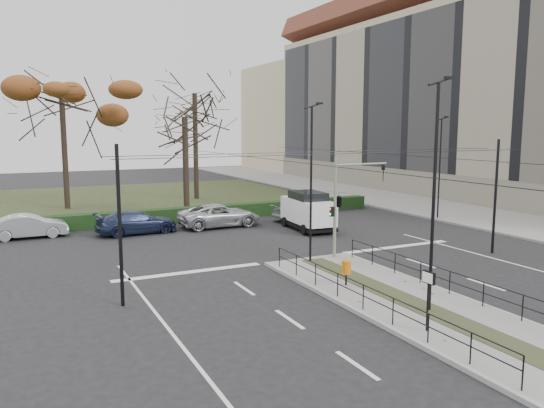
{
  "coord_description": "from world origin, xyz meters",
  "views": [
    {
      "loc": [
        -12.97,
        -17.5,
        6.53
      ],
      "look_at": [
        -1.22,
        6.47,
        2.73
      ],
      "focal_mm": 35.0,
      "sensor_mm": 36.0,
      "label": 1
    }
  ],
  "objects_px": {
    "bare_tree_near": "(185,124)",
    "parked_car_fifth": "(300,212)",
    "rust_tree": "(62,98)",
    "parked_car_fourth": "(220,215)",
    "info_panel": "(428,284)",
    "streetlamp_median_far": "(311,182)",
    "streetlamp_median_near": "(434,195)",
    "bare_tree_center": "(195,101)",
    "parked_car_third": "(137,222)",
    "traffic_light": "(340,199)",
    "streetlamp_sidewalk": "(440,167)",
    "litter_bin": "(346,268)",
    "parked_car_second": "(29,226)",
    "white_van": "(308,210)"
  },
  "relations": [
    {
      "from": "streetlamp_median_near",
      "to": "parked_car_fifth",
      "type": "distance_m",
      "value": 20.21
    },
    {
      "from": "parked_car_fifth",
      "to": "streetlamp_sidewalk",
      "type": "bearing_deg",
      "value": -118.36
    },
    {
      "from": "rust_tree",
      "to": "streetlamp_sidewalk",
      "type": "bearing_deg",
      "value": -35.7
    },
    {
      "from": "streetlamp_median_far",
      "to": "bare_tree_near",
      "type": "distance_m",
      "value": 16.41
    },
    {
      "from": "parked_car_second",
      "to": "rust_tree",
      "type": "bearing_deg",
      "value": -16.29
    },
    {
      "from": "traffic_light",
      "to": "bare_tree_near",
      "type": "xyz_separation_m",
      "value": [
        -3.1,
        15.85,
        3.8
      ]
    },
    {
      "from": "parked_car_fourth",
      "to": "parked_car_fifth",
      "type": "distance_m",
      "value": 6.08
    },
    {
      "from": "streetlamp_sidewalk",
      "to": "parked_car_third",
      "type": "distance_m",
      "value": 21.4
    },
    {
      "from": "streetlamp_sidewalk",
      "to": "white_van",
      "type": "distance_m",
      "value": 10.74
    },
    {
      "from": "bare_tree_center",
      "to": "parked_car_fifth",
      "type": "distance_m",
      "value": 16.69
    },
    {
      "from": "parked_car_fifth",
      "to": "parked_car_third",
      "type": "bearing_deg",
      "value": 85.52
    },
    {
      "from": "rust_tree",
      "to": "parked_car_fifth",
      "type": "xyz_separation_m",
      "value": [
        14.56,
        -12.82,
        -8.31
      ]
    },
    {
      "from": "traffic_light",
      "to": "parked_car_fifth",
      "type": "height_order",
      "value": "traffic_light"
    },
    {
      "from": "traffic_light",
      "to": "litter_bin",
      "type": "distance_m",
      "value": 5.46
    },
    {
      "from": "parked_car_fourth",
      "to": "streetlamp_sidewalk",
      "type": "bearing_deg",
      "value": -107.15
    },
    {
      "from": "litter_bin",
      "to": "streetlamp_median_far",
      "type": "relative_size",
      "value": 0.13
    },
    {
      "from": "bare_tree_near",
      "to": "traffic_light",
      "type": "bearing_deg",
      "value": -78.92
    },
    {
      "from": "traffic_light",
      "to": "litter_bin",
      "type": "relative_size",
      "value": 4.87
    },
    {
      "from": "streetlamp_sidewalk",
      "to": "rust_tree",
      "type": "height_order",
      "value": "rust_tree"
    },
    {
      "from": "streetlamp_sidewalk",
      "to": "parked_car_second",
      "type": "height_order",
      "value": "streetlamp_sidewalk"
    },
    {
      "from": "white_van",
      "to": "bare_tree_center",
      "type": "distance_m",
      "value": 19.17
    },
    {
      "from": "streetlamp_median_far",
      "to": "bare_tree_near",
      "type": "relative_size",
      "value": 0.79
    },
    {
      "from": "litter_bin",
      "to": "parked_car_third",
      "type": "height_order",
      "value": "parked_car_third"
    },
    {
      "from": "litter_bin",
      "to": "bare_tree_center",
      "type": "xyz_separation_m",
      "value": [
        3.15,
        29.32,
        8.15
      ]
    },
    {
      "from": "parked_car_fourth",
      "to": "parked_car_fifth",
      "type": "height_order",
      "value": "parked_car_fourth"
    },
    {
      "from": "parked_car_fifth",
      "to": "white_van",
      "type": "bearing_deg",
      "value": 155.3
    },
    {
      "from": "streetlamp_median_far",
      "to": "traffic_light",
      "type": "bearing_deg",
      "value": 8.02
    },
    {
      "from": "info_panel",
      "to": "parked_car_fourth",
      "type": "relative_size",
      "value": 0.35
    },
    {
      "from": "parked_car_second",
      "to": "streetlamp_median_far",
      "type": "bearing_deg",
      "value": -137.17
    },
    {
      "from": "traffic_light",
      "to": "streetlamp_sidewalk",
      "type": "distance_m",
      "value": 14.59
    },
    {
      "from": "streetlamp_median_near",
      "to": "bare_tree_center",
      "type": "distance_m",
      "value": 33.59
    },
    {
      "from": "info_panel",
      "to": "streetlamp_median_near",
      "type": "bearing_deg",
      "value": 45.03
    },
    {
      "from": "litter_bin",
      "to": "parked_car_fourth",
      "type": "bearing_deg",
      "value": 89.1
    },
    {
      "from": "white_van",
      "to": "parked_car_fifth",
      "type": "relative_size",
      "value": 1.16
    },
    {
      "from": "info_panel",
      "to": "parked_car_second",
      "type": "xyz_separation_m",
      "value": [
        -10.89,
        22.25,
        -0.94
      ]
    },
    {
      "from": "parked_car_third",
      "to": "bare_tree_center",
      "type": "xyz_separation_m",
      "value": [
        8.45,
        13.89,
        8.3
      ]
    },
    {
      "from": "rust_tree",
      "to": "bare_tree_near",
      "type": "xyz_separation_m",
      "value": [
        7.65,
        -7.9,
        -2.06
      ]
    },
    {
      "from": "parked_car_second",
      "to": "rust_tree",
      "type": "height_order",
      "value": "rust_tree"
    },
    {
      "from": "bare_tree_near",
      "to": "parked_car_fifth",
      "type": "distance_m",
      "value": 10.54
    },
    {
      "from": "traffic_light",
      "to": "white_van",
      "type": "distance_m",
      "value": 8.14
    },
    {
      "from": "rust_tree",
      "to": "parked_car_second",
      "type": "bearing_deg",
      "value": -105.84
    },
    {
      "from": "litter_bin",
      "to": "bare_tree_near",
      "type": "xyz_separation_m",
      "value": [
        -0.6,
        20.19,
        5.98
      ]
    },
    {
      "from": "litter_bin",
      "to": "info_panel",
      "type": "xyz_separation_m",
      "value": [
        -0.52,
        -5.32,
        0.79
      ]
    },
    {
      "from": "rust_tree",
      "to": "litter_bin",
      "type": "bearing_deg",
      "value": -73.65
    },
    {
      "from": "streetlamp_sidewalk",
      "to": "bare_tree_near",
      "type": "distance_m",
      "value": 18.67
    },
    {
      "from": "parked_car_fourth",
      "to": "bare_tree_center",
      "type": "height_order",
      "value": "bare_tree_center"
    },
    {
      "from": "traffic_light",
      "to": "bare_tree_center",
      "type": "distance_m",
      "value": 25.7
    },
    {
      "from": "bare_tree_near",
      "to": "parked_car_fifth",
      "type": "bearing_deg",
      "value": -35.43
    },
    {
      "from": "info_panel",
      "to": "streetlamp_median_far",
      "type": "relative_size",
      "value": 0.26
    },
    {
      "from": "streetlamp_median_near",
      "to": "parked_car_third",
      "type": "bearing_deg",
      "value": 107.92
    }
  ]
}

